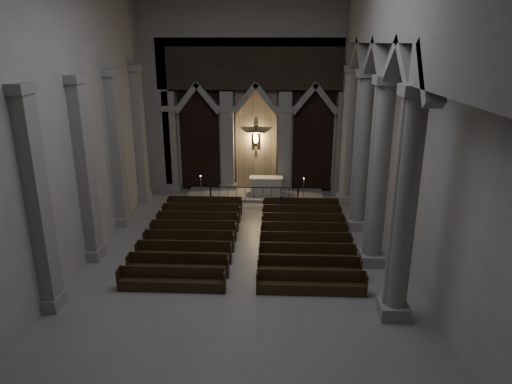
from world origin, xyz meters
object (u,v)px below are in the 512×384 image
altar_rail (254,192)px  worshipper (281,208)px  pews (248,239)px  candle_stand_left (201,193)px  altar (266,185)px  candle_stand_right (303,195)px

altar_rail → worshipper: (1.61, -2.48, -0.06)m
pews → candle_stand_left: bearing=116.6°
altar → pews: 7.57m
altar → candle_stand_right: size_ratio=1.43×
altar_rail → candle_stand_right: 3.05m
altar → altar_rail: 1.63m
candle_stand_left → pews: size_ratio=0.16×
candle_stand_right → pews: 7.25m
altar_rail → pews: 6.06m
worshipper → altar_rail: bearing=136.7°
altar_rail → altar: bearing=65.1°
altar_rail → worshipper: worshipper is taller
altar_rail → candle_stand_left: size_ratio=3.44×
worshipper → pews: bearing=-100.6°
altar → candle_stand_left: (-3.98, -0.94, -0.26)m
pews → worshipper: 3.93m
altar_rail → candle_stand_right: (2.98, 0.57, -0.30)m
altar → candle_stand_left: bearing=-166.7°
candle_stand_right → worshipper: (-1.37, -3.05, 0.25)m
altar → pews: size_ratio=0.22×
altar → altar_rail: altar is taller
altar_rail → candle_stand_right: candle_stand_right is taller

